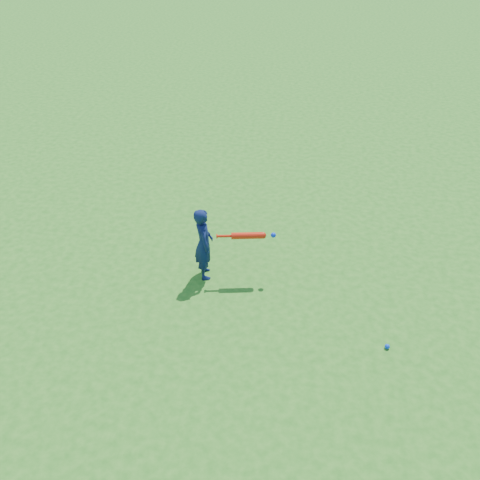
{
  "coord_description": "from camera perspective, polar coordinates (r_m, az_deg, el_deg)",
  "views": [
    {
      "loc": [
        0.94,
        -5.56,
        4.72
      ],
      "look_at": [
        0.1,
        0.45,
        0.59
      ],
      "focal_mm": 40.0,
      "sensor_mm": 36.0,
      "label": 1
    }
  ],
  "objects": [
    {
      "name": "ground_ball_blue",
      "position": [
        6.81,
        15.43,
        -10.89
      ],
      "size": [
        0.06,
        0.06,
        0.06
      ],
      "primitive_type": "sphere",
      "color": "blue",
      "rests_on": "ground"
    },
    {
      "name": "bat_swing",
      "position": [
        7.25,
        1.05,
        0.47
      ],
      "size": [
        0.81,
        0.2,
        0.09
      ],
      "rotation": [
        0.0,
        0.0,
        0.18
      ],
      "color": "red",
      "rests_on": "ground"
    },
    {
      "name": "ground",
      "position": [
        7.35,
        -1.3,
        -5.69
      ],
      "size": [
        80.0,
        80.0,
        0.0
      ],
      "primitive_type": "plane",
      "color": "#256A19",
      "rests_on": "ground"
    },
    {
      "name": "child",
      "position": [
        7.37,
        -3.89,
        -0.38
      ],
      "size": [
        0.37,
        0.45,
        1.08
      ],
      "primitive_type": "imported",
      "rotation": [
        0.0,
        0.0,
        1.88
      ],
      "color": "#0E1944",
      "rests_on": "ground"
    }
  ]
}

